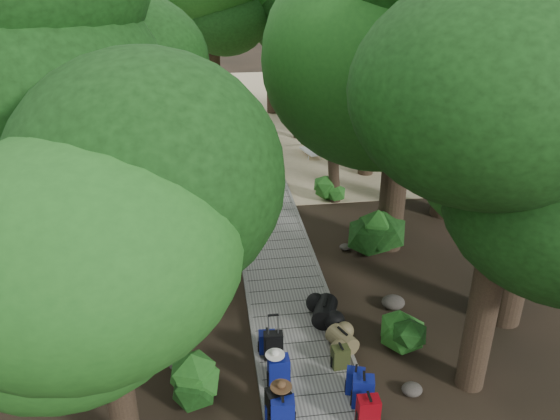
{
  "coord_description": "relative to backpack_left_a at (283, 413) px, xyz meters",
  "views": [
    {
      "loc": [
        -1.67,
        -10.99,
        7.51
      ],
      "look_at": [
        0.2,
        2.64,
        1.0
      ],
      "focal_mm": 35.0,
      "sensor_mm": 36.0,
      "label": 1
    }
  ],
  "objects": [
    {
      "name": "shrub_left_a",
      "position": [
        -1.54,
        1.06,
        -0.01
      ],
      "size": [
        1.08,
        1.08,
        0.97
      ],
      "primitive_type": null,
      "color": "#1D5218",
      "rests_on": "ground"
    },
    {
      "name": "rock_right_c",
      "position": [
        2.63,
        6.15,
        -0.41
      ],
      "size": [
        0.32,
        0.28,
        0.17
      ],
      "primitive_type": null,
      "color": "#4C473F",
      "rests_on": "ground"
    },
    {
      "name": "rock_left_c",
      "position": [
        -1.29,
        4.73,
        -0.33
      ],
      "size": [
        0.59,
        0.53,
        0.33
      ],
      "primitive_type": null,
      "color": "#4C473F",
      "rests_on": "ground"
    },
    {
      "name": "boardwalk",
      "position": [
        0.7,
        5.23,
        -0.44
      ],
      "size": [
        2.0,
        12.0,
        0.12
      ],
      "primitive_type": "cube",
      "color": "gray",
      "rests_on": "ground"
    },
    {
      "name": "kayak",
      "position": [
        -2.69,
        13.85,
        -0.33
      ],
      "size": [
        1.33,
        2.9,
        0.28
      ],
      "primitive_type": "ellipsoid",
      "rotation": [
        0.0,
        0.0,
        0.26
      ],
      "color": "#A5110E",
      "rests_on": "sand_beach"
    },
    {
      "name": "backpack_left_d",
      "position": [
        -0.03,
        2.05,
        -0.12
      ],
      "size": [
        0.35,
        0.26,
        0.51
      ],
      "primitive_type": null,
      "rotation": [
        0.0,
        0.0,
        -0.04
      ],
      "color": "#0C0C7B",
      "rests_on": "boardwalk"
    },
    {
      "name": "tree_right_b",
      "position": [
        5.39,
        2.55,
        4.65
      ],
      "size": [
        5.77,
        5.77,
        10.3
      ],
      "primitive_type": null,
      "color": "black",
      "rests_on": "ground"
    },
    {
      "name": "hat_white",
      "position": [
        0.01,
        1.05,
        0.41
      ],
      "size": [
        0.36,
        0.36,
        0.12
      ],
      "primitive_type": null,
      "color": "silver",
      "rests_on": "backpack_left_c"
    },
    {
      "name": "backpack_right_a",
      "position": [
        1.46,
        -0.11,
        -0.04
      ],
      "size": [
        0.38,
        0.28,
        0.67
      ],
      "primitive_type": null,
      "rotation": [
        0.0,
        0.0,
        -0.03
      ],
      "color": "maroon",
      "rests_on": "boardwalk"
    },
    {
      "name": "shrub_left_b",
      "position": [
        -1.58,
        5.05,
        -0.09
      ],
      "size": [
        0.91,
        0.91,
        0.82
      ],
      "primitive_type": null,
      "color": "#1D5218",
      "rests_on": "ground"
    },
    {
      "name": "tree_left_b",
      "position": [
        -3.95,
        3.54,
        4.42
      ],
      "size": [
        5.46,
        5.46,
        9.83
      ],
      "primitive_type": null,
      "color": "black",
      "rests_on": "ground"
    },
    {
      "name": "rock_right_a",
      "position": [
        2.54,
        0.62,
        -0.39
      ],
      "size": [
        0.39,
        0.35,
        0.22
      ],
      "primitive_type": null,
      "color": "#4C473F",
      "rests_on": "ground"
    },
    {
      "name": "tree_back_d",
      "position": [
        -4.45,
        18.3,
        3.17
      ],
      "size": [
        4.4,
        4.4,
        7.34
      ],
      "primitive_type": null,
      "color": "black",
      "rests_on": "ground"
    },
    {
      "name": "palm_left_a",
      "position": [
        -4.05,
        11.02,
        2.62
      ],
      "size": [
        3.91,
        3.91,
        6.22
      ],
      "primitive_type": null,
      "color": "#153C10",
      "rests_on": "ground"
    },
    {
      "name": "palm_right_a",
      "position": [
        3.24,
        9.65,
        3.65
      ],
      "size": [
        4.87,
        4.87,
        8.3
      ],
      "primitive_type": null,
      "color": "#153C10",
      "rests_on": "ground"
    },
    {
      "name": "tree_right_a",
      "position": [
        3.72,
        0.73,
        3.28
      ],
      "size": [
        4.54,
        4.54,
        7.56
      ],
      "primitive_type": null,
      "color": "black",
      "rests_on": "ground"
    },
    {
      "name": "tree_right_f",
      "position": [
        7.69,
        13.77,
        4.51
      ],
      "size": [
        5.6,
        5.6,
        10.0
      ],
      "primitive_type": null,
      "color": "black",
      "rests_on": "ground"
    },
    {
      "name": "duffel_right_black",
      "position": [
        1.35,
        2.9,
        -0.14
      ],
      "size": [
        0.71,
        0.88,
        0.48
      ],
      "primitive_type": null,
      "rotation": [
        0.0,
        0.0,
        -0.37
      ],
      "color": "black",
      "rests_on": "boardwalk"
    },
    {
      "name": "backpack_right_b",
      "position": [
        1.5,
        0.37,
        -0.03
      ],
      "size": [
        0.43,
        0.35,
        0.68
      ],
      "primitive_type": null,
      "rotation": [
        0.0,
        0.0,
        -0.24
      ],
      "color": "#0C0C7B",
      "rests_on": "boardwalk"
    },
    {
      "name": "hat_brown",
      "position": [
        0.0,
        0.21,
        0.44
      ],
      "size": [
        0.37,
        0.37,
        0.11
      ],
      "primitive_type": null,
      "color": "#51351E",
      "rests_on": "backpack_left_b"
    },
    {
      "name": "backpack_left_a",
      "position": [
        0.0,
        0.0,
        0.0
      ],
      "size": [
        0.43,
        0.32,
        0.75
      ],
      "primitive_type": null,
      "rotation": [
        0.0,
        0.0,
        -0.1
      ],
      "color": "#0C0C7B",
      "rests_on": "boardwalk"
    },
    {
      "name": "sun_lounger",
      "position": [
        3.18,
        13.93,
        -0.17
      ],
      "size": [
        1.06,
        1.96,
        0.6
      ],
      "primitive_type": null,
      "rotation": [
        0.0,
        0.0,
        0.26
      ],
      "color": "silver",
      "rests_on": "sand_beach"
    },
    {
      "name": "tree_left_a",
      "position": [
        -2.54,
        -0.12,
        2.68
      ],
      "size": [
        3.82,
        3.82,
        6.36
      ],
      "primitive_type": null,
      "color": "black",
      "rests_on": "ground"
    },
    {
      "name": "palm_right_c",
      "position": [
        3.25,
        16.56,
        3.39
      ],
      "size": [
        4.89,
        4.89,
        7.77
      ],
      "primitive_type": null,
      "color": "#153C10",
      "rests_on": "ground"
    },
    {
      "name": "rock_left_d",
      "position": [
        -1.77,
        7.29,
        -0.41
      ],
      "size": [
        0.3,
        0.27,
        0.16
      ],
      "primitive_type": null,
      "color": "#4C473F",
      "rests_on": "ground"
    },
    {
      "name": "lone_suitcase_on_sand",
      "position": [
        1.11,
        12.05,
        -0.16
      ],
      "size": [
        0.42,
        0.27,
        0.64
      ],
      "primitive_type": null,
      "rotation": [
        0.0,
        0.0,
        -0.1
      ],
      "color": "black",
      "rests_on": "sand_beach"
    },
    {
      "name": "suitcase_on_boardwalk",
      "position": [
        0.08,
        1.85,
        -0.08
      ],
      "size": [
        0.39,
        0.23,
        0.59
      ],
      "primitive_type": null,
      "rotation": [
        0.0,
        0.0,
        -0.05
      ],
      "color": "black",
      "rests_on": "boardwalk"
    },
    {
      "name": "backpack_right_c",
      "position": [
        1.45,
        0.69,
        -0.09
      ],
      "size": [
        0.39,
        0.33,
        0.57
      ],
      "primitive_type": null,
      "rotation": [
        0.0,
        0.0,
        -0.33
      ],
      "color": "#0C0C7B",
      "rests_on": "boardwalk"
    },
    {
      "name": "tree_left_c",
      "position": [
        -3.58,
        6.64,
        3.87
      ],
      "size": [
        5.02,
        5.02,
        8.73
      ],
      "primitive_type": null,
      "color": "black",
      "rests_on": "ground"
    },
    {
      "name": "tree_back_a",
      "position": [
        -0.52,
        19.53,
        3.98
      ],
      "size": [
        5.17,
        5.17,
        8.95
      ],
      "primitive_type": null,
      "color": "black",
      "rests_on": "ground"
    },
    {
      "name": "rock_left_b",
      "position": [
        -1.84,
        1.92,
        -0.4
      ],
      "size": [
        0.34,
        0.31,
        0.19
      ],
      "primitive_type": null,
      "color": "#4C473F",
      "rests_on": "ground"
    },
    {
      "name": "sand_beach",
      "position": [
        0.7,
        20.23,
        -0.49
      ],
      "size": [
        40.0,
        22.0,
        0.02
      ],
      "primitive_type": "cube",
      "color": "#CEB38B",
      "rests_on": "ground"
    },
    {
      "name": "palm_right_b",
      "position": [
        5.27,
        15.16,
        3.97
      ],
      "size": [
        4.63,
        4.63,
        8.94
      ],
      "primitive_type": null,
      "color": "#153C10",
      "rests_on": "ground"
    },
    {
      "name": "ground",
      "position": [
        0.7,
        4.23,
        -0.5
      ],
      "size": [
        120.0,
        120.0,
        0.0
      ],
      "primitive_type": "plane",
      "color": "#302218",
      "rests_on": "ground"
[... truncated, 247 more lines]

